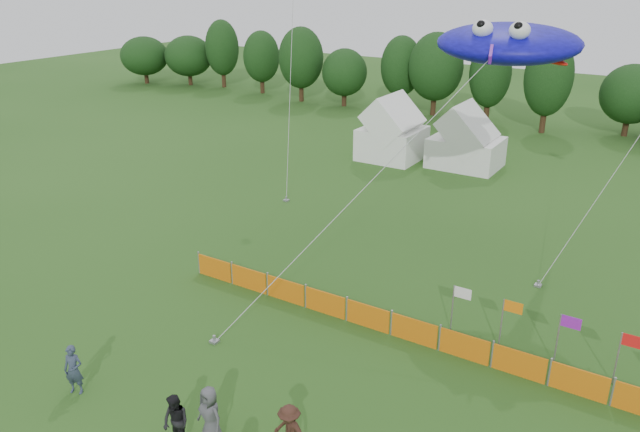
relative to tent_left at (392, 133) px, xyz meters
The scene contains 12 objects.
ground 31.10m from the tent_left, 73.89° to the right, with size 160.00×160.00×0.00m, color #234C16.
treeline 18.37m from the tent_left, 55.92° to the left, with size 104.57×8.78×8.36m.
tent_left is the anchor object (origin of this frame).
tent_right 5.49m from the tent_left, ahead, with size 4.91×3.93×3.46m.
barrier_fence 24.48m from the tent_left, 64.05° to the right, with size 19.90×0.06×1.00m.
flag_row 27.25m from the tent_left, 49.30° to the right, with size 10.73×0.73×2.17m.
spectator_a 31.05m from the tent_left, 83.92° to the right, with size 0.66×0.43×1.80m, color #2F394F.
spectator_b 31.99m from the tent_left, 75.43° to the right, with size 0.88×0.69×1.81m, color black.
spectator_e 31.46m from the tent_left, 73.88° to the right, with size 0.94×0.61×1.92m, color #48494D.
stingray_kite 19.52m from the tent_left, 48.07° to the right, with size 10.19×20.86×11.50m.
small_kite_white 19.51m from the tent_left, 26.83° to the right, with size 4.13×8.91×8.85m.
small_kite_dark 11.28m from the tent_left, 105.34° to the right, with size 2.62×4.46×13.52m.
Camera 1 is at (10.95, -11.42, 13.43)m, focal length 35.00 mm.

